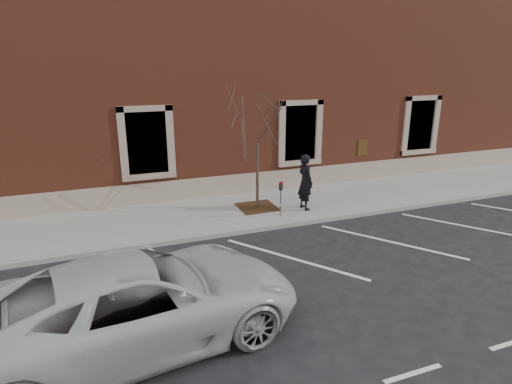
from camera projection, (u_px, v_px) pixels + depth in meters
name	position (u px, v px, depth m)	size (l,w,h in m)	color
ground	(263.00, 230.00, 13.64)	(120.00, 120.00, 0.00)	#28282B
sidewalk_near	(244.00, 211.00, 15.18)	(40.00, 3.50, 0.15)	gray
curb_near	(263.00, 228.00, 13.57)	(40.00, 0.12, 0.15)	#9E9E99
parking_stripes	(293.00, 259.00, 11.67)	(28.00, 4.40, 0.01)	silver
building_civic	(200.00, 88.00, 19.36)	(40.00, 8.62, 8.00)	brown
man	(305.00, 182.00, 14.86)	(0.72, 0.47, 1.97)	black
parking_meter	(281.00, 192.00, 14.18)	(0.11, 0.08, 1.21)	#595B60
tree_grate	(257.00, 207.00, 15.28)	(1.30, 1.30, 0.03)	#442C15
sapling	(257.00, 125.00, 14.41)	(2.52, 2.52, 4.20)	#4A362D
white_truck	(140.00, 301.00, 8.02)	(2.85, 6.18, 1.72)	silver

